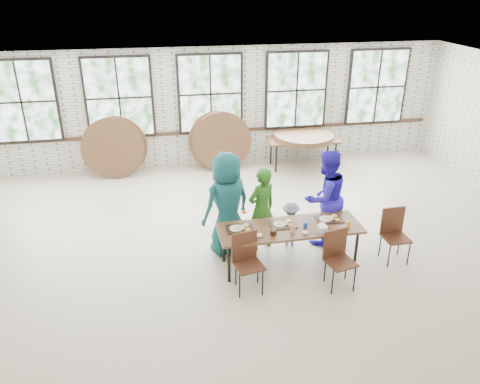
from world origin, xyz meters
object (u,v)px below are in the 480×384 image
object	(u,v)px
chair_near_left	(247,257)
storage_table	(304,141)
chair_near_right	(338,254)
dining_table	(290,230)

from	to	relation	value
chair_near_left	storage_table	xyz separation A→B (m)	(2.44, 4.85, 0.13)
chair_near_right	chair_near_left	bearing A→B (deg)	159.57
dining_table	chair_near_left	distance (m)	0.97
chair_near_left	storage_table	distance (m)	5.43
chair_near_left	chair_near_right	bearing A→B (deg)	-19.09
chair_near_left	chair_near_right	distance (m)	1.44
dining_table	chair_near_left	world-z (taller)	chair_near_left
chair_near_left	chair_near_right	size ratio (longest dim) A/B	1.00
dining_table	chair_near_right	distance (m)	0.90
storage_table	chair_near_left	bearing A→B (deg)	-113.87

